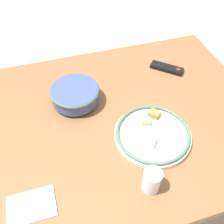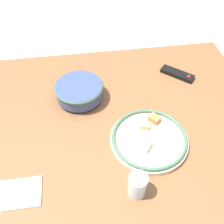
{
  "view_description": "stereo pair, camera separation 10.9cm",
  "coord_description": "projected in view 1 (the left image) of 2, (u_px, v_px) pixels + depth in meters",
  "views": [
    {
      "loc": [
        -0.25,
        -0.7,
        1.57
      ],
      "look_at": [
        -0.03,
        0.0,
        0.76
      ],
      "focal_mm": 42.0,
      "sensor_mm": 36.0,
      "label": 1
    },
    {
      "loc": [
        -0.14,
        -0.73,
        1.57
      ],
      "look_at": [
        -0.03,
        0.0,
        0.76
      ],
      "focal_mm": 42.0,
      "sensor_mm": 36.0,
      "label": 2
    }
  ],
  "objects": [
    {
      "name": "ground_plane",
      "position": [
        117.0,
        191.0,
        1.67
      ],
      "size": [
        8.0,
        8.0,
        0.0
      ],
      "primitive_type": "plane",
      "color": "#B7A88E"
    },
    {
      "name": "dining_table",
      "position": [
        119.0,
        128.0,
        1.19
      ],
      "size": [
        1.26,
        0.98,
        0.72
      ],
      "color": "brown",
      "rests_on": "ground_plane"
    },
    {
      "name": "noodle_bowl",
      "position": [
        75.0,
        94.0,
        1.16
      ],
      "size": [
        0.22,
        0.22,
        0.08
      ],
      "color": "#384775",
      "rests_on": "dining_table"
    },
    {
      "name": "food_plate",
      "position": [
        153.0,
        134.0,
        1.05
      ],
      "size": [
        0.31,
        0.31,
        0.04
      ],
      "color": "beige",
      "rests_on": "dining_table"
    },
    {
      "name": "tv_remote",
      "position": [
        167.0,
        68.0,
        1.34
      ],
      "size": [
        0.16,
        0.15,
        0.02
      ],
      "rotation": [
        0.0,
        0.0,
        3.98
      ],
      "color": "black",
      "rests_on": "dining_table"
    },
    {
      "name": "drinking_glass",
      "position": [
        151.0,
        181.0,
        0.87
      ],
      "size": [
        0.06,
        0.06,
        0.1
      ],
      "color": "silver",
      "rests_on": "dining_table"
    },
    {
      "name": "folded_napkin",
      "position": [
        31.0,
        206.0,
        0.86
      ],
      "size": [
        0.16,
        0.11,
        0.01
      ],
      "color": "white",
      "rests_on": "dining_table"
    }
  ]
}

